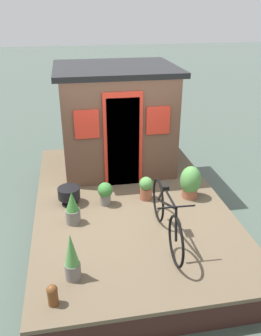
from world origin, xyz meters
TOP-DOWN VIEW (x-y plane):
  - ground_plane at (0.00, 0.00)m, footprint 60.00×60.00m
  - houseboat_deck at (0.00, 0.00)m, footprint 5.17×3.26m
  - houseboat_cabin at (1.47, 0.00)m, footprint 2.00×2.36m
  - bicycle at (-1.25, -0.34)m, footprint 1.76×0.50m
  - potted_plant_sage at (-0.14, -1.10)m, footprint 0.37×0.37m
  - potted_plant_mint at (-0.07, -0.30)m, footprint 0.24×0.24m
  - potted_plant_ivy at (-0.12, 0.43)m, footprint 0.26×0.26m
  - potted_plant_fern at (-1.85, 1.04)m, footprint 0.20×0.20m
  - potted_plant_basil at (-0.59, 1.00)m, footprint 0.23×0.23m
  - charcoal_grill at (0.02, 1.05)m, footprint 0.38×0.38m
  - mooring_bollard at (-2.24, 1.28)m, footprint 0.13×0.13m

SIDE VIEW (x-z plane):
  - ground_plane at x=0.00m, z-range 0.00..0.00m
  - houseboat_deck at x=0.00m, z-range 0.00..0.51m
  - mooring_bollard at x=-2.24m, z-range 0.52..0.80m
  - charcoal_grill at x=0.02m, z-range 0.55..0.86m
  - potted_plant_mint at x=-0.07m, z-range 0.52..0.95m
  - potted_plant_ivy at x=-0.12m, z-range 0.54..0.95m
  - potted_plant_basil at x=-0.59m, z-range 0.49..1.04m
  - potted_plant_sage at x=-0.14m, z-range 0.51..1.12m
  - potted_plant_fern at x=-1.85m, z-range 0.49..1.17m
  - bicycle at x=-1.25m, z-range 0.48..1.31m
  - houseboat_cabin at x=1.47m, z-range 0.52..2.61m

